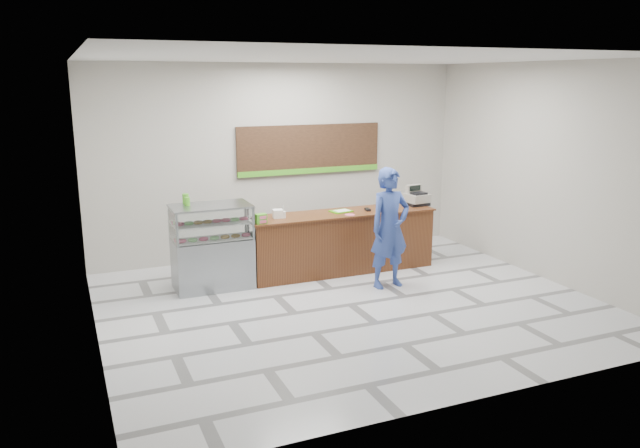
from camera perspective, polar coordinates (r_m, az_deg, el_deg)
name	(u,v)px	position (r m, az deg, el deg)	size (l,w,h in m)	color
floor	(351,305)	(9.21, 2.85, -7.37)	(7.00, 7.00, 0.00)	silver
back_wall	(281,161)	(11.49, -3.56, 5.76)	(7.00, 7.00, 0.00)	#B2ADA3
ceiling	(354,58)	(8.62, 3.12, 14.95)	(7.00, 7.00, 0.00)	silver
sales_counter	(341,242)	(10.61, 1.94, -1.64)	(3.26, 0.76, 1.03)	brown
display_case	(212,246)	(9.88, -9.84, -2.00)	(1.22, 0.72, 1.33)	gray
menu_board	(310,150)	(11.62, -0.93, 6.78)	(2.80, 0.06, 0.90)	black
cash_register	(416,198)	(11.23, 8.79, 2.41)	(0.41, 0.43, 0.35)	black
card_terminal	(368,210)	(10.65, 4.37, 1.32)	(0.08, 0.15, 0.04)	black
serving_tray	(341,211)	(10.54, 1.94, 1.18)	(0.39, 0.31, 0.02)	#49B10C
napkin_box	(278,214)	(10.09, -3.88, 0.95)	(0.16, 0.16, 0.13)	white
straw_cup	(284,215)	(10.06, -3.35, 0.86)	(0.07, 0.07, 0.11)	silver
promo_box	(261,219)	(9.70, -5.43, 0.48)	(0.17, 0.12, 0.15)	#4AAA21
donut_decal	(350,215)	(10.31, 2.74, 0.86)	(0.17, 0.17, 0.00)	#E65980
green_cup_left	(186,199)	(9.91, -12.18, 2.28)	(0.10, 0.10, 0.15)	#4AAA21
green_cup_right	(187,201)	(9.74, -12.04, 2.03)	(0.08, 0.08, 0.13)	#4AAA21
customer	(390,228)	(9.79, 6.39, -0.37)	(0.69, 0.45, 1.90)	#2F4695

